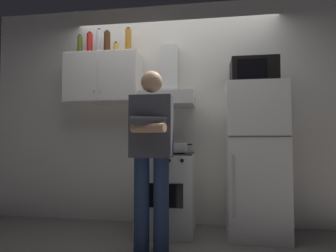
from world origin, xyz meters
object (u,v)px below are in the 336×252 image
Objects in this scene: bottle_liquor_amber at (128,41)px; bottle_vodka_clear at (99,43)px; bottle_soda_red at (90,44)px; range_hood at (168,90)px; bottle_spice_jar at (116,49)px; microwave at (253,73)px; stove_oven at (167,192)px; bottle_rum_dark at (107,43)px; upper_cabinet at (104,79)px; bottle_olive_oil at (80,46)px; person_standing at (151,152)px; refrigerator at (255,159)px; cooking_pot at (177,148)px.

bottle_liquor_amber is 0.93× the size of bottle_vodka_clear.
bottle_soda_red is at bearing -166.28° from bottle_vodka_clear.
bottle_spice_jar reaches higher than range_hood.
microwave is at bearing -3.87° from bottle_spice_jar.
bottle_vodka_clear reaches higher than stove_oven.
upper_cabinet is at bearing 148.07° from bottle_rum_dark.
bottle_olive_oil is (-0.38, 0.06, -0.00)m from bottle_rum_dark.
range_hood is 5.03× the size of bottle_spice_jar.
bottle_soda_red is 0.14m from bottle_olive_oil.
person_standing is at bearing -35.08° from bottle_olive_oil.
microwave is at bearing -3.74° from bottle_liquor_amber.
range_hood is 0.83m from bottle_spice_jar.
bottle_rum_dark is (-0.70, 0.70, 1.28)m from person_standing.
refrigerator is at bearing -7.55° from range_hood.
person_standing is 11.00× the size of bottle_spice_jar.
bottle_rum_dark is at bearing -160.71° from bottle_spice_jar.
bottle_rum_dark is at bearing 177.53° from microwave.
bottle_olive_oil reaches higher than upper_cabinet.
bottle_spice_jar is (-0.65, 0.00, 0.52)m from range_hood.
bottle_soda_red is at bearing 171.95° from bottle_rum_dark.
microwave is 1.99m from bottle_soda_red.
stove_oven is at bearing -11.12° from bottle_spice_jar.
microwave is (0.95, 0.02, 1.31)m from stove_oven.
bottle_olive_oil reaches higher than bottle_spice_jar.
range_hood reaches higher than refrigerator.
microwave is 1.64m from bottle_spice_jar.
bottle_liquor_amber is (-0.44, 0.72, 1.30)m from person_standing.
refrigerator is 2.19m from bottle_rum_dark.
bottle_olive_oil is at bearing -179.19° from bottle_vodka_clear.
bottle_rum_dark is 0.90× the size of bottle_liquor_amber.
range_hood is 1.25m from refrigerator.
stove_oven is 1.99m from bottle_vodka_clear.
microwave is at bearing -3.16° from bottle_soda_red.
bottle_vodka_clear is (-0.83, 0.76, 1.31)m from person_standing.
upper_cabinet is 0.44m from bottle_rum_dark.
bottle_liquor_amber reaches higher than cooking_pot.
bottle_liquor_amber reaches higher than bottle_olive_oil.
range_hood is 2.35× the size of cooking_pot.
refrigerator is 5.14× the size of bottle_liquor_amber.
range_hood is at bearing -1.69° from bottle_vodka_clear.
bottle_rum_dark is (-0.75, -0.03, 0.59)m from range_hood.
upper_cabinet is at bearing 171.10° from stove_oven.
cooking_pot is 1.80m from bottle_olive_oil.
bottle_soda_red is (-0.94, 0.73, 1.29)m from person_standing.
bottle_spice_jar reaches higher than cooking_pot.
bottle_olive_oil is at bearing 171.47° from bottle_rum_dark.
bottle_soda_red is 0.86× the size of bottle_vodka_clear.
upper_cabinet is 0.47m from bottle_vodka_clear.
bottle_soda_red is at bearing 141.97° from person_standing.
bottle_vodka_clear reaches higher than refrigerator.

